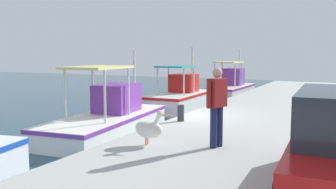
{
  "coord_description": "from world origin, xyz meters",
  "views": [
    {
      "loc": [
        -11.05,
        -4.98,
        2.86
      ],
      "look_at": [
        3.43,
        2.33,
        1.03
      ],
      "focal_mm": 37.6,
      "sensor_mm": 36.0,
      "label": 1
    }
  ],
  "objects_px": {
    "fishing_boat_fourth": "(231,88)",
    "pelican": "(149,128)",
    "fishing_boat_second": "(109,117)",
    "mooring_bollard_third": "(181,113)",
    "fisherman_standing": "(217,103)",
    "fishing_boat_third": "(180,98)"
  },
  "relations": [
    {
      "from": "fishing_boat_fourth",
      "to": "pelican",
      "type": "height_order",
      "value": "fishing_boat_fourth"
    },
    {
      "from": "fishing_boat_second",
      "to": "mooring_bollard_third",
      "type": "bearing_deg",
      "value": -98.54
    },
    {
      "from": "pelican",
      "to": "fisherman_standing",
      "type": "relative_size",
      "value": 0.54
    },
    {
      "from": "fishing_boat_second",
      "to": "fisherman_standing",
      "type": "relative_size",
      "value": 3.56
    },
    {
      "from": "fishing_boat_second",
      "to": "mooring_bollard_third",
      "type": "distance_m",
      "value": 3.18
    },
    {
      "from": "fishing_boat_second",
      "to": "fishing_boat_third",
      "type": "relative_size",
      "value": 1.33
    },
    {
      "from": "fishing_boat_third",
      "to": "mooring_bollard_third",
      "type": "relative_size",
      "value": 9.3
    },
    {
      "from": "fishing_boat_third",
      "to": "pelican",
      "type": "bearing_deg",
      "value": -159.13
    },
    {
      "from": "fishing_boat_fourth",
      "to": "mooring_bollard_third",
      "type": "height_order",
      "value": "fishing_boat_fourth"
    },
    {
      "from": "fishing_boat_second",
      "to": "mooring_bollard_third",
      "type": "xyz_separation_m",
      "value": [
        -0.47,
        -3.11,
        0.47
      ]
    },
    {
      "from": "fishing_boat_second",
      "to": "pelican",
      "type": "height_order",
      "value": "fishing_boat_second"
    },
    {
      "from": "mooring_bollard_third",
      "to": "fishing_boat_second",
      "type": "bearing_deg",
      "value": 81.46
    },
    {
      "from": "fishing_boat_third",
      "to": "fishing_boat_fourth",
      "type": "distance_m",
      "value": 6.99
    },
    {
      "from": "pelican",
      "to": "fishing_boat_second",
      "type": "bearing_deg",
      "value": 46.7
    },
    {
      "from": "mooring_bollard_third",
      "to": "fishing_boat_third",
      "type": "bearing_deg",
      "value": 25.1
    },
    {
      "from": "fishing_boat_third",
      "to": "pelican",
      "type": "height_order",
      "value": "fishing_boat_third"
    },
    {
      "from": "fisherman_standing",
      "to": "mooring_bollard_third",
      "type": "relative_size",
      "value": 3.46
    },
    {
      "from": "fishing_boat_third",
      "to": "pelican",
      "type": "xyz_separation_m",
      "value": [
        -9.57,
        -3.65,
        0.54
      ]
    },
    {
      "from": "fishing_boat_second",
      "to": "mooring_bollard_third",
      "type": "relative_size",
      "value": 12.34
    },
    {
      "from": "fishing_boat_second",
      "to": "pelican",
      "type": "distance_m",
      "value": 5.1
    },
    {
      "from": "fisherman_standing",
      "to": "mooring_bollard_third",
      "type": "distance_m",
      "value": 3.28
    },
    {
      "from": "fishing_boat_second",
      "to": "fishing_boat_fourth",
      "type": "bearing_deg",
      "value": -2.97
    }
  ]
}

